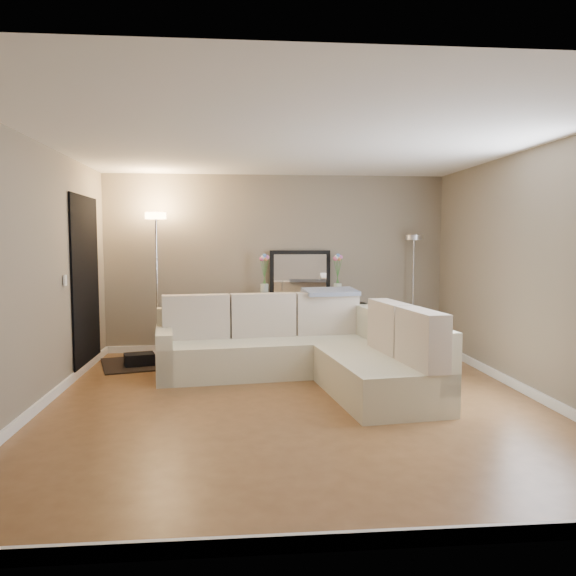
{
  "coord_description": "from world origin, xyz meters",
  "views": [
    {
      "loc": [
        -0.57,
        -5.55,
        1.63
      ],
      "look_at": [
        0.0,
        0.8,
        1.1
      ],
      "focal_mm": 35.0,
      "sensor_mm": 36.0,
      "label": 1
    }
  ],
  "objects": [
    {
      "name": "floor",
      "position": [
        0.0,
        0.0,
        -0.01
      ],
      "size": [
        5.0,
        5.5,
        0.01
      ],
      "primitive_type": "cube",
      "color": "brown",
      "rests_on": "ground"
    },
    {
      "name": "ceiling",
      "position": [
        0.0,
        0.0,
        2.6
      ],
      "size": [
        5.0,
        5.5,
        0.01
      ],
      "primitive_type": "cube",
      "color": "white",
      "rests_on": "ground"
    },
    {
      "name": "wall_back",
      "position": [
        0.0,
        2.76,
        1.3
      ],
      "size": [
        5.0,
        0.02,
        2.6
      ],
      "primitive_type": "cube",
      "color": "gray",
      "rests_on": "ground"
    },
    {
      "name": "wall_front",
      "position": [
        0.0,
        -2.76,
        1.3
      ],
      "size": [
        5.0,
        0.02,
        2.6
      ],
      "primitive_type": "cube",
      "color": "gray",
      "rests_on": "ground"
    },
    {
      "name": "wall_left",
      "position": [
        -2.51,
        0.0,
        1.3
      ],
      "size": [
        0.02,
        5.5,
        2.6
      ],
      "primitive_type": "cube",
      "color": "gray",
      "rests_on": "ground"
    },
    {
      "name": "wall_right",
      "position": [
        2.51,
        0.0,
        1.3
      ],
      "size": [
        0.02,
        5.5,
        2.6
      ],
      "primitive_type": "cube",
      "color": "gray",
      "rests_on": "ground"
    },
    {
      "name": "baseboard_back",
      "position": [
        0.0,
        2.73,
        0.05
      ],
      "size": [
        5.0,
        0.03,
        0.1
      ],
      "primitive_type": "cube",
      "color": "white",
      "rests_on": "ground"
    },
    {
      "name": "baseboard_front",
      "position": [
        0.0,
        -2.73,
        0.05
      ],
      "size": [
        5.0,
        0.03,
        0.1
      ],
      "primitive_type": "cube",
      "color": "white",
      "rests_on": "ground"
    },
    {
      "name": "baseboard_left",
      "position": [
        -2.48,
        0.0,
        0.05
      ],
      "size": [
        0.03,
        5.5,
        0.1
      ],
      "primitive_type": "cube",
      "color": "white",
      "rests_on": "ground"
    },
    {
      "name": "baseboard_right",
      "position": [
        2.48,
        0.0,
        0.05
      ],
      "size": [
        0.03,
        5.5,
        0.1
      ],
      "primitive_type": "cube",
      "color": "white",
      "rests_on": "ground"
    },
    {
      "name": "doorway",
      "position": [
        -2.48,
        1.7,
        1.1
      ],
      "size": [
        0.02,
        1.2,
        2.2
      ],
      "primitive_type": "cube",
      "color": "black",
      "rests_on": "ground"
    },
    {
      "name": "switch_plate",
      "position": [
        -2.48,
        0.85,
        1.2
      ],
      "size": [
        0.02,
        0.08,
        0.12
      ],
      "primitive_type": "cube",
      "color": "white",
      "rests_on": "ground"
    },
    {
      "name": "sectional_sofa",
      "position": [
        0.23,
        0.95,
        0.36
      ],
      "size": [
        3.06,
        2.73,
        0.97
      ],
      "color": "beige",
      "rests_on": "floor"
    },
    {
      "name": "throw_blanket",
      "position": [
        0.64,
        1.67,
        0.97
      ],
      "size": [
        0.76,
        0.52,
        0.09
      ],
      "primitive_type": "cube",
      "rotation": [
        0.1,
        0.0,
        0.18
      ],
      "color": "gray",
      "rests_on": "sectional_sofa"
    },
    {
      "name": "console_table",
      "position": [
        0.27,
        2.51,
        0.44
      ],
      "size": [
        1.26,
        0.34,
        0.78
      ],
      "color": "black",
      "rests_on": "floor"
    },
    {
      "name": "leaning_mirror",
      "position": [
        0.35,
        2.68,
        1.15
      ],
      "size": [
        0.89,
        0.05,
        0.7
      ],
      "color": "black",
      "rests_on": "console_table"
    },
    {
      "name": "table_decor",
      "position": [
        0.34,
        2.48,
        0.82
      ],
      "size": [
        0.53,
        0.12,
        0.13
      ],
      "color": "orange",
      "rests_on": "console_table"
    },
    {
      "name": "flower_vase_left",
      "position": [
        -0.19,
        2.51,
        1.07
      ],
      "size": [
        0.14,
        0.12,
        0.67
      ],
      "color": "silver",
      "rests_on": "console_table"
    },
    {
      "name": "flower_vase_right",
      "position": [
        0.88,
        2.51,
        1.07
      ],
      "size": [
        0.14,
        0.12,
        0.67
      ],
      "color": "silver",
      "rests_on": "console_table"
    },
    {
      "name": "floor_lamp_lit",
      "position": [
        -1.7,
        2.4,
        1.43
      ],
      "size": [
        0.36,
        0.36,
        2.03
      ],
      "color": "silver",
      "rests_on": "floor"
    },
    {
      "name": "floor_lamp_unlit",
      "position": [
        2.01,
        2.5,
        1.22
      ],
      "size": [
        0.3,
        0.3,
        1.72
      ],
      "color": "silver",
      "rests_on": "floor"
    },
    {
      "name": "charcoal_rug",
      "position": [
        -1.7,
        2.0,
        0.01
      ],
      "size": [
        1.55,
        1.32,
        0.02
      ],
      "primitive_type": "cube",
      "rotation": [
        0.0,
        0.0,
        0.28
      ],
      "color": "black",
      "rests_on": "floor"
    },
    {
      "name": "black_bag",
      "position": [
        -1.86,
        1.83,
        0.05
      ],
      "size": [
        0.43,
        0.36,
        0.24
      ],
      "primitive_type": "cube",
      "rotation": [
        0.0,
        0.0,
        0.28
      ],
      "color": "black",
      "rests_on": "charcoal_rug"
    }
  ]
}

